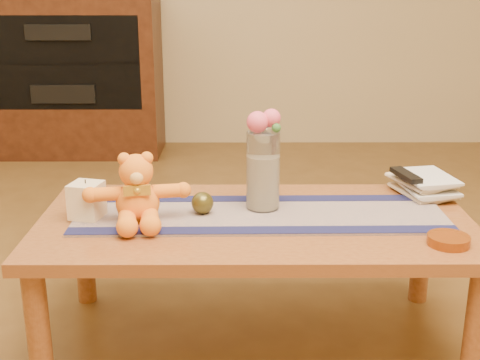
{
  "coord_description": "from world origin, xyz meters",
  "views": [
    {
      "loc": [
        -0.06,
        -1.93,
        1.2
      ],
      "look_at": [
        -0.05,
        0.0,
        0.58
      ],
      "focal_mm": 47.81,
      "sensor_mm": 36.0,
      "label": 1
    }
  ],
  "objects_px": {
    "glass_vase": "(263,171)",
    "amber_dish": "(448,240)",
    "pillar_candle": "(87,200)",
    "tv_remote": "(406,175)",
    "bronze_ball": "(202,203)",
    "teddy_bear": "(137,189)",
    "book_bottom": "(403,194)"
  },
  "relations": [
    {
      "from": "bronze_ball",
      "to": "pillar_candle",
      "type": "bearing_deg",
      "value": -175.48
    },
    {
      "from": "pillar_candle",
      "to": "tv_remote",
      "type": "height_order",
      "value": "pillar_candle"
    },
    {
      "from": "glass_vase",
      "to": "book_bottom",
      "type": "bearing_deg",
      "value": 14.38
    },
    {
      "from": "teddy_bear",
      "to": "amber_dish",
      "type": "height_order",
      "value": "teddy_bear"
    },
    {
      "from": "glass_vase",
      "to": "amber_dish",
      "type": "xyz_separation_m",
      "value": [
        0.53,
        -0.29,
        -0.12
      ]
    },
    {
      "from": "glass_vase",
      "to": "amber_dish",
      "type": "relative_size",
      "value": 2.11
    },
    {
      "from": "pillar_candle",
      "to": "glass_vase",
      "type": "xyz_separation_m",
      "value": [
        0.57,
        0.08,
        0.07
      ]
    },
    {
      "from": "tv_remote",
      "to": "bronze_ball",
      "type": "bearing_deg",
      "value": 179.86
    },
    {
      "from": "bronze_ball",
      "to": "book_bottom",
      "type": "distance_m",
      "value": 0.72
    },
    {
      "from": "glass_vase",
      "to": "bronze_ball",
      "type": "relative_size",
      "value": 3.6
    },
    {
      "from": "teddy_bear",
      "to": "tv_remote",
      "type": "bearing_deg",
      "value": 5.01
    },
    {
      "from": "pillar_candle",
      "to": "amber_dish",
      "type": "relative_size",
      "value": 0.92
    },
    {
      "from": "bronze_ball",
      "to": "tv_remote",
      "type": "xyz_separation_m",
      "value": [
        0.7,
        0.17,
        0.04
      ]
    },
    {
      "from": "pillar_candle",
      "to": "book_bottom",
      "type": "distance_m",
      "value": 1.09
    },
    {
      "from": "pillar_candle",
      "to": "tv_remote",
      "type": "xyz_separation_m",
      "value": [
        1.07,
        0.2,
        0.02
      ]
    },
    {
      "from": "teddy_bear",
      "to": "book_bottom",
      "type": "bearing_deg",
      "value": 5.62
    },
    {
      "from": "pillar_candle",
      "to": "teddy_bear",
      "type": "bearing_deg",
      "value": -10.51
    },
    {
      "from": "glass_vase",
      "to": "tv_remote",
      "type": "bearing_deg",
      "value": 13.27
    },
    {
      "from": "amber_dish",
      "to": "bronze_ball",
      "type": "bearing_deg",
      "value": 161.75
    },
    {
      "from": "book_bottom",
      "to": "teddy_bear",
      "type": "bearing_deg",
      "value": 178.14
    },
    {
      "from": "glass_vase",
      "to": "bronze_ball",
      "type": "height_order",
      "value": "glass_vase"
    },
    {
      "from": "teddy_bear",
      "to": "amber_dish",
      "type": "distance_m",
      "value": 0.95
    },
    {
      "from": "teddy_bear",
      "to": "book_bottom",
      "type": "xyz_separation_m",
      "value": [
        0.9,
        0.24,
        -0.1
      ]
    },
    {
      "from": "teddy_bear",
      "to": "tv_remote",
      "type": "xyz_separation_m",
      "value": [
        0.9,
        0.23,
        -0.03
      ]
    },
    {
      "from": "pillar_candle",
      "to": "book_bottom",
      "type": "height_order",
      "value": "pillar_candle"
    },
    {
      "from": "glass_vase",
      "to": "book_bottom",
      "type": "distance_m",
      "value": 0.53
    },
    {
      "from": "bronze_ball",
      "to": "amber_dish",
      "type": "relative_size",
      "value": 0.59
    },
    {
      "from": "pillar_candle",
      "to": "glass_vase",
      "type": "distance_m",
      "value": 0.58
    },
    {
      "from": "glass_vase",
      "to": "teddy_bear",
      "type": "bearing_deg",
      "value": -164.14
    },
    {
      "from": "tv_remote",
      "to": "amber_dish",
      "type": "distance_m",
      "value": 0.42
    },
    {
      "from": "bronze_ball",
      "to": "glass_vase",
      "type": "bearing_deg",
      "value": 14.98
    },
    {
      "from": "bronze_ball",
      "to": "tv_remote",
      "type": "relative_size",
      "value": 0.45
    }
  ]
}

